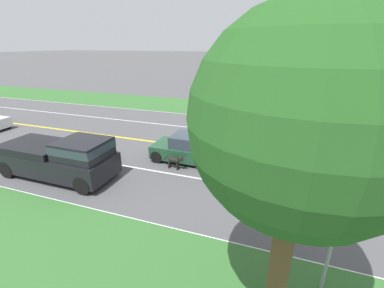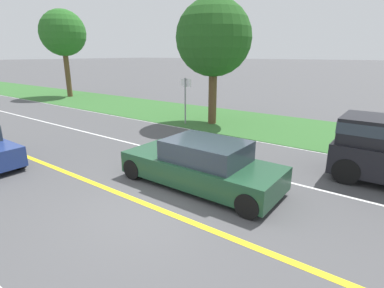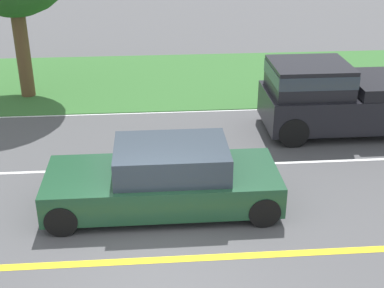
% 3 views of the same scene
% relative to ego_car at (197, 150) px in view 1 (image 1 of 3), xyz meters
% --- Properties ---
extents(ground_plane, '(400.00, 400.00, 0.00)m').
position_rel_ego_car_xyz_m(ground_plane, '(-1.78, 0.20, -0.64)').
color(ground_plane, '#4C4C4F').
extents(centre_divider_line, '(0.18, 160.00, 0.01)m').
position_rel_ego_car_xyz_m(centre_divider_line, '(-1.78, 0.20, -0.64)').
color(centre_divider_line, yellow).
rests_on(centre_divider_line, ground).
extents(lane_edge_line_right, '(0.14, 160.00, 0.01)m').
position_rel_ego_car_xyz_m(lane_edge_line_right, '(5.22, 0.20, -0.64)').
color(lane_edge_line_right, white).
rests_on(lane_edge_line_right, ground).
extents(lane_edge_line_left, '(0.14, 160.00, 0.01)m').
position_rel_ego_car_xyz_m(lane_edge_line_left, '(-8.78, 0.20, -0.64)').
color(lane_edge_line_left, white).
rests_on(lane_edge_line_left, ground).
extents(lane_dash_same_dir, '(0.10, 160.00, 0.01)m').
position_rel_ego_car_xyz_m(lane_dash_same_dir, '(1.72, 0.20, -0.64)').
color(lane_dash_same_dir, white).
rests_on(lane_dash_same_dir, ground).
extents(lane_dash_oncoming, '(0.10, 160.00, 0.01)m').
position_rel_ego_car_xyz_m(lane_dash_oncoming, '(-5.28, 0.20, -0.64)').
color(lane_dash_oncoming, white).
rests_on(lane_dash_oncoming, ground).
extents(grass_verge_left, '(6.00, 160.00, 0.03)m').
position_rel_ego_car_xyz_m(grass_verge_left, '(-11.78, 0.20, -0.63)').
color(grass_verge_left, '#33662D').
rests_on(grass_verge_left, ground).
extents(ego_car, '(1.88, 4.66, 1.38)m').
position_rel_ego_car_xyz_m(ego_car, '(0.00, 0.00, 0.00)').
color(ego_car, '#1E472D').
rests_on(ego_car, ground).
extents(dog, '(0.31, 1.16, 0.74)m').
position_rel_ego_car_xyz_m(dog, '(1.20, -0.70, -0.18)').
color(dog, black).
rests_on(dog, ground).
extents(pickup_truck, '(2.06, 5.27, 1.90)m').
position_rel_ego_car_xyz_m(pickup_truck, '(3.55, -5.17, 0.32)').
color(pickup_truck, black).
rests_on(pickup_truck, ground).
extents(oncoming_car, '(1.90, 4.21, 1.37)m').
position_rel_ego_car_xyz_m(oncoming_car, '(-3.34, 7.34, 0.00)').
color(oncoming_car, navy).
rests_on(oncoming_car, ground).
extents(roadside_tree_right_near, '(3.86, 3.86, 6.38)m').
position_rel_ego_car_xyz_m(roadside_tree_right_near, '(6.96, 4.11, 3.78)').
color(roadside_tree_right_near, brown).
rests_on(roadside_tree_right_near, ground).
extents(street_sign, '(0.11, 0.64, 2.47)m').
position_rel_ego_car_xyz_m(street_sign, '(6.01, 5.21, 0.91)').
color(street_sign, gray).
rests_on(street_sign, ground).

